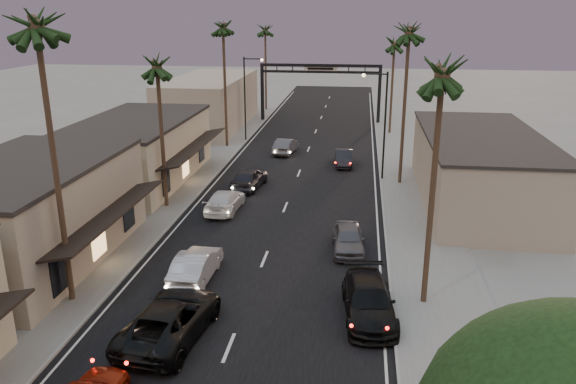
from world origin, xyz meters
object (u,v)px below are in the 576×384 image
(arch, at_px, (320,78))
(palm_rb, at_px, (409,28))
(streetlight_right, at_px, (382,117))
(palm_far, at_px, (265,27))
(oncoming_pickup, at_px, (170,319))
(streetlight_left, at_px, (247,92))
(curbside_black, at_px, (369,301))
(oncoming_silver, at_px, (196,266))
(palm_ld, at_px, (223,23))
(palm_rc, at_px, (395,40))
(palm_ra, at_px, (443,65))
(palm_lc, at_px, (156,60))
(palm_lb, at_px, (35,18))

(arch, distance_m, palm_rb, 28.24)
(streetlight_right, xyz_separation_m, palm_far, (-15.22, 33.00, 6.11))
(palm_rb, distance_m, oncoming_pickup, 29.33)
(streetlight_left, distance_m, curbside_black, 38.14)
(streetlight_right, distance_m, oncoming_silver, 22.84)
(streetlight_right, xyz_separation_m, curbside_black, (-1.02, -22.63, -4.51))
(palm_ld, height_order, palm_rc, palm_ld)
(palm_ra, bearing_deg, arch, 100.59)
(streetlight_left, bearing_deg, oncoming_pickup, -83.72)
(curbside_black, bearing_deg, streetlight_right, 81.62)
(streetlight_right, height_order, palm_rc, palm_rc)
(oncoming_pickup, bearing_deg, palm_lc, -63.68)
(streetlight_left, bearing_deg, palm_ld, -119.25)
(palm_rc, bearing_deg, oncoming_pickup, -104.23)
(palm_rc, distance_m, oncoming_silver, 41.86)
(palm_ra, xyz_separation_m, palm_rb, (0.00, 20.00, 0.97))
(arch, distance_m, oncoming_silver, 45.35)
(palm_lc, bearing_deg, palm_ra, -34.90)
(palm_ld, height_order, curbside_black, palm_ld)
(curbside_black, bearing_deg, arch, 91.26)
(oncoming_pickup, xyz_separation_m, oncoming_silver, (-0.47, 5.50, -0.07))
(palm_ra, bearing_deg, streetlight_left, 114.54)
(arch, xyz_separation_m, curbside_black, (5.90, -47.63, -4.71))
(palm_far, distance_m, curbside_black, 58.39)
(palm_rb, bearing_deg, arch, 108.30)
(streetlight_right, xyz_separation_m, palm_rc, (1.68, 19.00, 5.14))
(streetlight_left, xyz_separation_m, palm_ra, (15.52, -34.00, 6.11))
(streetlight_right, bearing_deg, palm_rb, -30.76)
(palm_lc, xyz_separation_m, palm_rb, (17.20, 8.00, 1.95))
(streetlight_left, height_order, palm_lb, palm_lb)
(streetlight_left, distance_m, palm_far, 20.96)
(palm_lc, xyz_separation_m, palm_ra, (17.20, -12.00, 0.97))
(oncoming_silver, bearing_deg, palm_ra, 176.01)
(palm_ra, distance_m, palm_far, 56.58)
(streetlight_right, height_order, palm_rb, palm_rb)
(oncoming_pickup, relative_size, curbside_black, 1.12)
(palm_rb, xyz_separation_m, oncoming_pickup, (-11.29, -24.49, -11.53))
(palm_lb, bearing_deg, palm_ld, 90.00)
(streetlight_right, relative_size, oncoming_silver, 1.83)
(arch, distance_m, streetlight_left, 13.85)
(palm_lc, distance_m, curbside_black, 22.12)
(palm_ld, xyz_separation_m, palm_far, (0.30, 23.00, -0.97))
(curbside_black, bearing_deg, palm_lb, 175.65)
(palm_rb, bearing_deg, palm_ra, -90.00)
(oncoming_pickup, bearing_deg, arch, -86.45)
(palm_rb, relative_size, palm_far, 1.08)
(streetlight_left, height_order, palm_far, palm_far)
(streetlight_left, distance_m, palm_rc, 17.42)
(arch, distance_m, palm_ld, 18.61)
(palm_ra, height_order, curbside_black, palm_ra)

